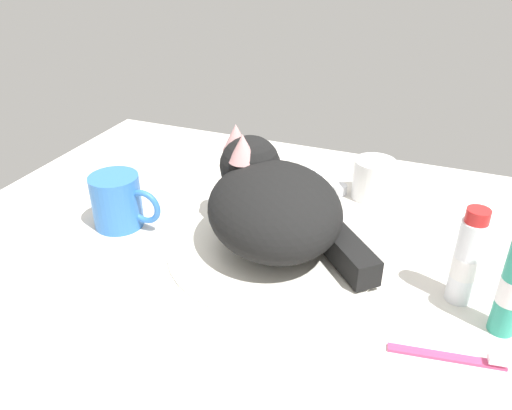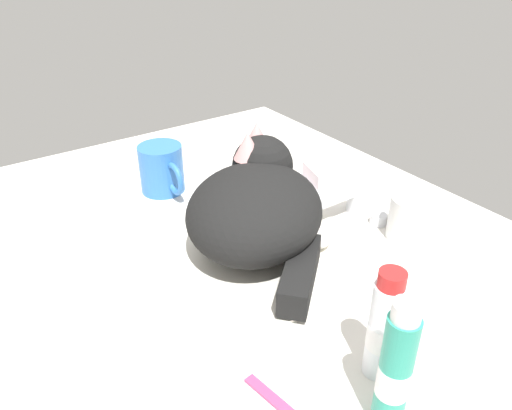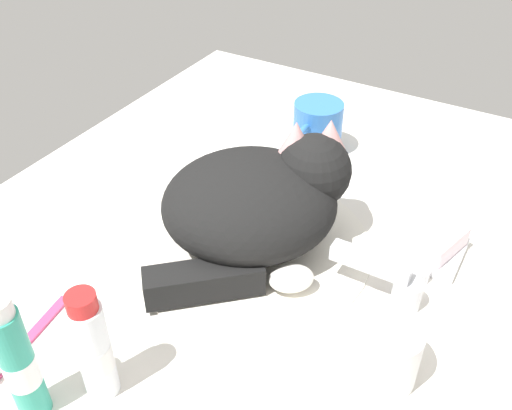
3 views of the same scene
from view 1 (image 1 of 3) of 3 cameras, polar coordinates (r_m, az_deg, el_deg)
The scene contains 10 objects.
ground_plane at distance 80.08cm, azimuth 1.97°, elevation -5.87°, with size 110.00×82.50×3.00cm, color silver.
sink_basin at distance 79.00cm, azimuth 2.00°, elevation -4.75°, with size 32.96×32.96×0.77cm, color white.
faucet at distance 94.47cm, azimuth 6.20°, elevation 2.82°, with size 13.11×11.72×5.82cm.
cat at distance 76.24cm, azimuth 1.85°, elevation 0.29°, with size 32.01×30.15×16.25cm.
coffee_mug at distance 86.03cm, azimuth -15.27°, elevation 0.41°, with size 12.32×8.11×8.99cm.
rinse_cup at distance 94.43cm, azimuth 13.09°, elevation 2.86°, with size 7.46×7.46×7.34cm.
soap_dish at distance 100.52cm, azimuth 0.66°, elevation 3.42°, with size 9.00×6.40×1.20cm, color white.
soap_bar at distance 99.66cm, azimuth 0.66°, elevation 4.45°, with size 7.31×4.33×2.78cm, color silver.
toothpaste_bottle at distance 71.24cm, azimuth 22.69°, elevation -5.68°, with size 3.54×3.54×13.95cm.
toothbrush at distance 65.69cm, azimuth 21.48°, elevation -15.55°, with size 13.40×3.27×1.60cm.
Camera 1 is at (21.58, -61.58, 44.93)cm, focal length 35.49 mm.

